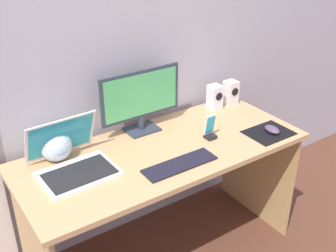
% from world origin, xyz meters
% --- Properties ---
extents(wall_back, '(6.00, 0.04, 2.50)m').
position_xyz_m(wall_back, '(0.00, 0.39, 1.25)').
color(wall_back, '#A1A0A9').
rests_on(wall_back, ground_plane).
extents(desk, '(1.52, 0.64, 0.73)m').
position_xyz_m(desk, '(0.00, 0.00, 0.58)').
color(desk, tan).
rests_on(desk, ground_plane).
extents(monitor, '(0.48, 0.14, 0.35)m').
position_xyz_m(monitor, '(0.01, 0.24, 0.92)').
color(monitor, '#2B3441').
rests_on(monitor, desk).
extents(speaker_right, '(0.08, 0.08, 0.15)m').
position_xyz_m(speaker_right, '(0.66, 0.23, 0.80)').
color(speaker_right, silver).
rests_on(speaker_right, desk).
extents(speaker_near_monitor, '(0.07, 0.08, 0.15)m').
position_xyz_m(speaker_near_monitor, '(0.53, 0.23, 0.80)').
color(speaker_near_monitor, silver).
rests_on(speaker_near_monitor, desk).
extents(laptop, '(0.36, 0.36, 0.24)m').
position_xyz_m(laptop, '(-0.46, 0.08, 0.78)').
color(laptop, white).
rests_on(laptop, desk).
extents(fishbowl, '(0.16, 0.16, 0.16)m').
position_xyz_m(fishbowl, '(-0.49, 0.21, 0.80)').
color(fishbowl, silver).
rests_on(fishbowl, desk).
extents(keyboard_external, '(0.38, 0.12, 0.01)m').
position_xyz_m(keyboard_external, '(-0.02, -0.18, 0.73)').
color(keyboard_external, black).
rests_on(keyboard_external, desk).
extents(mousepad, '(0.25, 0.20, 0.00)m').
position_xyz_m(mousepad, '(0.58, -0.19, 0.73)').
color(mousepad, black).
rests_on(mousepad, desk).
extents(mouse, '(0.07, 0.10, 0.04)m').
position_xyz_m(mouse, '(0.59, -0.19, 0.75)').
color(mouse, '#4E415A').
rests_on(mouse, mousepad).
extents(phone_in_dock, '(0.06, 0.05, 0.14)m').
position_xyz_m(phone_in_dock, '(0.27, -0.05, 0.78)').
color(phone_in_dock, black).
rests_on(phone_in_dock, desk).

